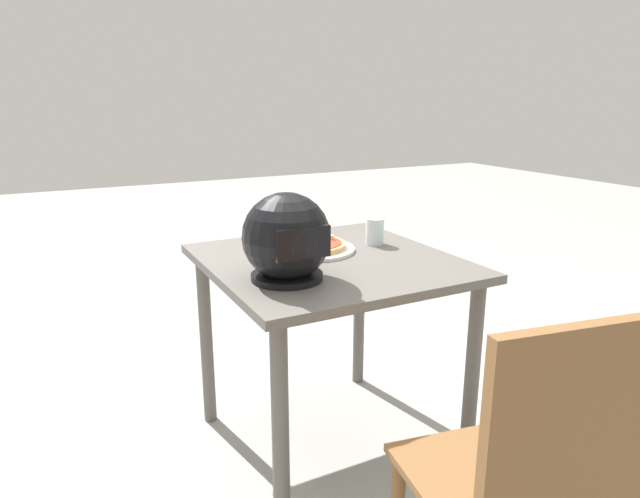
{
  "coord_description": "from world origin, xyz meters",
  "views": [
    {
      "loc": [
        0.9,
        1.66,
        1.29
      ],
      "look_at": [
        0.01,
        -0.06,
        0.76
      ],
      "focal_mm": 31.5,
      "sensor_mm": 36.0,
      "label": 1
    }
  ],
  "objects_px": {
    "pizza": "(310,244)",
    "motorcycle_helmet": "(287,239)",
    "drinking_glass": "(375,231)",
    "dining_table": "(329,287)",
    "chair_far": "(529,481)"
  },
  "relations": [
    {
      "from": "dining_table",
      "to": "pizza",
      "type": "distance_m",
      "value": 0.18
    },
    {
      "from": "pizza",
      "to": "chair_far",
      "type": "height_order",
      "value": "chair_far"
    },
    {
      "from": "drinking_glass",
      "to": "chair_far",
      "type": "bearing_deg",
      "value": 74.64
    },
    {
      "from": "pizza",
      "to": "motorcycle_helmet",
      "type": "bearing_deg",
      "value": 51.47
    },
    {
      "from": "dining_table",
      "to": "motorcycle_helmet",
      "type": "bearing_deg",
      "value": 32.97
    },
    {
      "from": "dining_table",
      "to": "drinking_glass",
      "type": "distance_m",
      "value": 0.31
    },
    {
      "from": "dining_table",
      "to": "drinking_glass",
      "type": "relative_size",
      "value": 8.54
    },
    {
      "from": "motorcycle_helmet",
      "to": "drinking_glass",
      "type": "bearing_deg",
      "value": -153.14
    },
    {
      "from": "pizza",
      "to": "chair_far",
      "type": "bearing_deg",
      "value": 88.61
    },
    {
      "from": "motorcycle_helmet",
      "to": "drinking_glass",
      "type": "height_order",
      "value": "motorcycle_helmet"
    },
    {
      "from": "pizza",
      "to": "motorcycle_helmet",
      "type": "height_order",
      "value": "motorcycle_helmet"
    },
    {
      "from": "pizza",
      "to": "motorcycle_helmet",
      "type": "xyz_separation_m",
      "value": [
        0.21,
        0.26,
        0.1
      ]
    },
    {
      "from": "motorcycle_helmet",
      "to": "chair_far",
      "type": "xyz_separation_m",
      "value": [
        -0.18,
        0.82,
        -0.36
      ]
    },
    {
      "from": "pizza",
      "to": "motorcycle_helmet",
      "type": "distance_m",
      "value": 0.35
    },
    {
      "from": "drinking_glass",
      "to": "chair_far",
      "type": "height_order",
      "value": "chair_far"
    }
  ]
}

